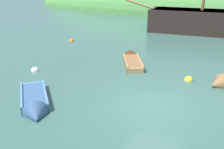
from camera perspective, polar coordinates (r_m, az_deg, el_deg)
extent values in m
plane|color=#33564C|center=(11.23, 9.31, -6.38)|extent=(120.00, 120.00, 0.00)
ellipsoid|color=#477F3D|center=(43.70, 12.62, 13.56)|extent=(49.38, 18.37, 10.65)
cylinder|color=olive|center=(26.90, 6.11, 14.91)|extent=(2.95, 0.56, 0.97)
cone|color=brown|center=(13.68, 21.81, -2.09)|extent=(1.16, 1.13, 0.92)
cube|color=#335175|center=(11.91, -16.58, -4.87)|extent=(2.68, 2.63, 0.42)
cone|color=#335175|center=(10.40, -16.15, -8.71)|extent=(1.18, 1.19, 1.01)
cube|color=#4F75A1|center=(13.07, -16.87, -2.27)|extent=(0.75, 0.77, 0.30)
cube|color=#4F75A1|center=(11.42, -16.55, -5.16)|extent=(0.81, 0.83, 0.05)
cube|color=#4F75A1|center=(12.28, -16.75, -3.32)|extent=(0.81, 0.83, 0.05)
cube|color=#4F75A1|center=(11.82, -19.07, -4.07)|extent=(1.96, 1.88, 0.07)
cube|color=#4F75A1|center=(11.82, -14.33, -3.55)|extent=(1.96, 1.88, 0.07)
cube|color=brown|center=(15.85, 4.53, 2.31)|extent=(2.25, 2.91, 0.40)
cone|color=brown|center=(17.51, 3.86, 4.12)|extent=(1.14, 1.06, 0.91)
cube|color=#AE7B4F|center=(14.56, 5.17, 0.85)|extent=(0.81, 0.54, 0.28)
cube|color=#AE7B4F|center=(16.27, 4.34, 3.32)|extent=(0.85, 0.60, 0.05)
cube|color=#AE7B4F|center=(15.34, 4.76, 2.22)|extent=(0.85, 0.60, 0.05)
cube|color=#AE7B4F|center=(15.84, 6.14, 3.11)|extent=(1.47, 2.42, 0.07)
cube|color=#AE7B4F|center=(15.73, 2.96, 3.08)|extent=(1.47, 2.42, 0.07)
sphere|color=white|center=(15.52, -16.37, 0.80)|extent=(0.44, 0.44, 0.44)
sphere|color=yellow|center=(14.12, 16.28, -1.16)|extent=(0.44, 0.44, 0.44)
sphere|color=orange|center=(21.93, -8.78, 7.11)|extent=(0.41, 0.41, 0.41)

